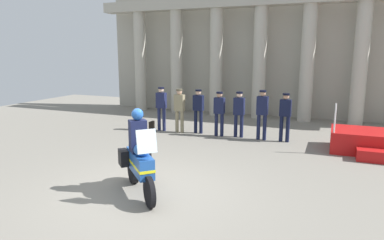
# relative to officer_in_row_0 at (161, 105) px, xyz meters

# --- Properties ---
(ground_plane) EXTENTS (28.00, 28.00, 0.00)m
(ground_plane) POSITION_rel_officer_in_row_0_xyz_m (2.45, -5.66, -1.03)
(ground_plane) COLOR gray
(colonnade_backdrop) EXTENTS (16.54, 1.46, 6.08)m
(colonnade_backdrop) POSITION_rel_officer_in_row_0_xyz_m (2.98, 4.76, 2.20)
(colonnade_backdrop) COLOR #A49F91
(colonnade_backdrop) RESTS_ON ground_plane
(officer_in_row_0) EXTENTS (0.38, 0.24, 1.73)m
(officer_in_row_0) POSITION_rel_officer_in_row_0_xyz_m (0.00, 0.00, 0.00)
(officer_in_row_0) COLOR #191E42
(officer_in_row_0) RESTS_ON ground_plane
(officer_in_row_1) EXTENTS (0.38, 0.24, 1.70)m
(officer_in_row_1) POSITION_rel_officer_in_row_0_xyz_m (0.79, -0.01, -0.03)
(officer_in_row_1) COLOR #847A5B
(officer_in_row_1) RESTS_ON ground_plane
(officer_in_row_2) EXTENTS (0.38, 0.24, 1.69)m
(officer_in_row_2) POSITION_rel_officer_in_row_0_xyz_m (1.52, 0.13, -0.03)
(officer_in_row_2) COLOR black
(officer_in_row_2) RESTS_ON ground_plane
(officer_in_row_3) EXTENTS (0.38, 0.24, 1.66)m
(officer_in_row_3) POSITION_rel_officer_in_row_0_xyz_m (2.40, -0.01, -0.05)
(officer_in_row_3) COLOR #141938
(officer_in_row_3) RESTS_ON ground_plane
(officer_in_row_4) EXTENTS (0.38, 0.24, 1.68)m
(officer_in_row_4) POSITION_rel_officer_in_row_0_xyz_m (3.12, 0.09, -0.04)
(officer_in_row_4) COLOR #141938
(officer_in_row_4) RESTS_ON ground_plane
(officer_in_row_5) EXTENTS (0.38, 0.24, 1.77)m
(officer_in_row_5) POSITION_rel_officer_in_row_0_xyz_m (3.97, 0.03, 0.02)
(officer_in_row_5) COLOR #141938
(officer_in_row_5) RESTS_ON ground_plane
(officer_in_row_6) EXTENTS (0.38, 0.24, 1.70)m
(officer_in_row_6) POSITION_rel_officer_in_row_0_xyz_m (4.77, 0.04, -0.02)
(officer_in_row_6) COLOR black
(officer_in_row_6) RESTS_ON ground_plane
(motorcycle_with_rider) EXTENTS (1.55, 1.57, 1.90)m
(motorcycle_with_rider) POSITION_rel_officer_in_row_0_xyz_m (2.41, -5.77, -0.23)
(motorcycle_with_rider) COLOR black
(motorcycle_with_rider) RESTS_ON ground_plane
(briefcase_on_ground) EXTENTS (0.10, 0.32, 0.36)m
(briefcase_on_ground) POSITION_rel_officer_in_row_0_xyz_m (-0.40, -0.09, -0.85)
(briefcase_on_ground) COLOR black
(briefcase_on_ground) RESTS_ON ground_plane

